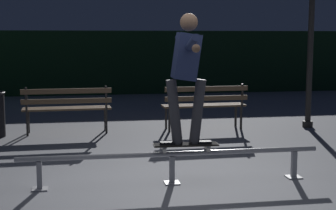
{
  "coord_description": "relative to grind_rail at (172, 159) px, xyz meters",
  "views": [
    {
      "loc": [
        -1.03,
        -5.64,
        1.76
      ],
      "look_at": [
        0.08,
        1.05,
        0.85
      ],
      "focal_mm": 54.35,
      "sensor_mm": 36.0,
      "label": 1
    }
  ],
  "objects": [
    {
      "name": "skateboarder",
      "position": [
        0.17,
        -0.0,
        1.1
      ],
      "size": [
        0.62,
        1.41,
        1.56
      ],
      "color": "black",
      "rests_on": "skateboard"
    },
    {
      "name": "park_bench_left_center",
      "position": [
        1.23,
        3.44,
        0.24
      ],
      "size": [
        1.61,
        0.46,
        0.88
      ],
      "color": "#282623",
      "rests_on": "ground"
    },
    {
      "name": "ground_plane",
      "position": [
        0.0,
        -0.25,
        -0.3
      ],
      "size": [
        90.0,
        90.0,
        0.0
      ],
      "primitive_type": "plane",
      "color": "slate"
    },
    {
      "name": "grind_rail",
      "position": [
        0.0,
        0.0,
        0.0
      ],
      "size": [
        3.67,
        0.18,
        0.39
      ],
      "color": "#9E9EA3",
      "rests_on": "ground"
    },
    {
      "name": "skateboard",
      "position": [
        0.17,
        0.0,
        0.17
      ],
      "size": [
        0.79,
        0.23,
        0.09
      ],
      "color": "black",
      "rests_on": "grind_rail"
    },
    {
      "name": "hedge_backdrop",
      "position": [
        0.0,
        10.34,
        0.68
      ],
      "size": [
        24.0,
        1.2,
        1.96
      ],
      "primitive_type": "cube",
      "color": "black",
      "rests_on": "ground"
    },
    {
      "name": "park_bench_leftmost",
      "position": [
        -1.34,
        3.44,
        0.24
      ],
      "size": [
        1.61,
        0.46,
        0.88
      ],
      "color": "#282623",
      "rests_on": "ground"
    }
  ]
}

